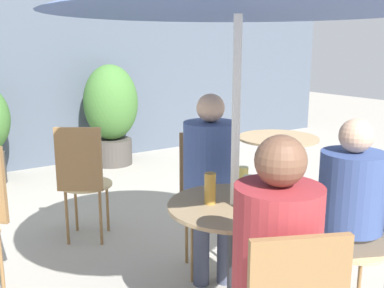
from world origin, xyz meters
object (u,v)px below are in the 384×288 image
beer_glass_0 (243,182)px  beer_glass_1 (210,188)px  cafe_table_far (277,156)px  beer_glass_2 (249,194)px  seated_person_2 (210,171)px  bistro_chair_2 (206,189)px  seated_person_1 (348,206)px  seated_person_0 (275,263)px  bistro_chair_1 (372,227)px  bistro_chair_4 (83,175)px  potted_plant_1 (111,110)px  cafe_table_near (233,236)px

beer_glass_0 → beer_glass_1: 0.21m
cafe_table_far → beer_glass_2: bearing=-138.8°
cafe_table_far → seated_person_2: (-1.15, -0.54, 0.17)m
bistro_chair_2 → seated_person_1: seated_person_1 is taller
seated_person_1 → seated_person_0: bearing=-44.9°
cafe_table_far → beer_glass_0: 1.71m
bistro_chair_1 → bistro_chair_4: size_ratio=1.00×
cafe_table_far → potted_plant_1: potted_plant_1 is taller
cafe_table_near → beer_glass_1: bearing=142.1°
bistro_chair_1 → bistro_chair_2: 1.13m
bistro_chair_1 → seated_person_2: size_ratio=0.76×
seated_person_0 → cafe_table_near: bearing=-90.0°
cafe_table_near → bistro_chair_4: bistro_chair_4 is taller
cafe_table_near → cafe_table_far: bearing=38.3°
beer_glass_0 → bistro_chair_1: bearing=-33.1°
cafe_table_near → beer_glass_2: bearing=-94.2°
potted_plant_1 → seated_person_0: bearing=-105.7°
bistro_chair_4 → beer_glass_0: size_ratio=5.69×
beer_glass_0 → seated_person_1: bearing=-35.4°
beer_glass_2 → potted_plant_1: 3.93m
cafe_table_near → bistro_chair_1: size_ratio=0.78×
bistro_chair_2 → cafe_table_far: bearing=45.2°
cafe_table_far → seated_person_2: size_ratio=0.60×
seated_person_1 → potted_plant_1: 3.98m
cafe_table_near → seated_person_1: (0.58, -0.27, 0.14)m
bistro_chair_1 → seated_person_1: seated_person_1 is taller
seated_person_0 → seated_person_2: 1.29m
seated_person_2 → potted_plant_1: (0.66, 3.10, -0.02)m
beer_glass_2 → potted_plant_1: bearing=76.2°
cafe_table_near → beer_glass_2: size_ratio=4.03×
seated_person_0 → beer_glass_1: bearing=-79.5°
beer_glass_2 → beer_glass_1: bearing=114.0°
cafe_table_far → bistro_chair_4: (-1.69, 0.43, -0.00)m
seated_person_2 → bistro_chair_1: bearing=-38.9°
cafe_table_far → bistro_chair_1: bearing=-115.5°
beer_glass_1 → potted_plant_1: bearing=74.1°
cafe_table_far → seated_person_1: bearing=-121.0°
cafe_table_near → seated_person_0: 0.67m
cafe_table_far → seated_person_1: seated_person_1 is taller
bistro_chair_1 → potted_plant_1: size_ratio=0.73×
seated_person_1 → beer_glass_1: bearing=-92.1°
beer_glass_0 → seated_person_0: bearing=-120.5°
bistro_chair_4 → seated_person_1: (0.85, -1.83, 0.14)m
cafe_table_near → seated_person_0: size_ratio=0.60×
beer_glass_0 → beer_glass_1: size_ratio=1.02×
bistro_chair_2 → bistro_chair_4: bearing=150.8°
cafe_table_far → bistro_chair_1: bistro_chair_1 is taller
seated_person_1 → seated_person_2: (-0.31, 0.86, 0.04)m
beer_glass_0 → beer_glass_1: beer_glass_0 is taller
seated_person_0 → potted_plant_1: (1.20, 4.28, -0.02)m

